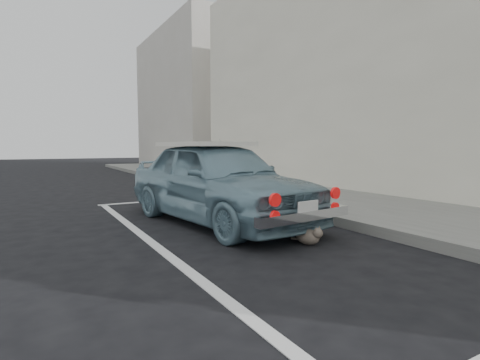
{
  "coord_description": "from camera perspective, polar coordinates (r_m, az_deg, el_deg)",
  "views": [
    {
      "loc": [
        -2.2,
        -1.55,
        1.21
      ],
      "look_at": [
        0.3,
        2.88,
        0.75
      ],
      "focal_mm": 28.0,
      "sensor_mm": 36.0,
      "label": 1
    }
  ],
  "objects": [
    {
      "name": "building_far",
      "position": [
        23.35,
        -7.97,
        11.94
      ],
      "size": [
        3.5,
        10.0,
        8.0
      ],
      "primitive_type": "cube",
      "color": "#B5AFA4",
      "rests_on": "ground"
    },
    {
      "name": "sidewalk",
      "position": [
        6.56,
        26.86,
        -5.36
      ],
      "size": [
        2.8,
        40.0,
        0.15
      ],
      "primitive_type": "cube",
      "color": "#62625E",
      "rests_on": "ground"
    },
    {
      "name": "retro_coupe",
      "position": [
        5.96,
        -3.4,
        -0.08
      ],
      "size": [
        2.05,
        4.05,
        1.32
      ],
      "rotation": [
        0.0,
        0.0,
        0.13
      ],
      "color": "#7599A9",
      "rests_on": "ground"
    },
    {
      "name": "pline_side",
      "position": [
        4.88,
        -13.3,
        -9.26
      ],
      "size": [
        0.12,
        7.0,
        0.01
      ],
      "primitive_type": "cube",
      "color": "silver",
      "rests_on": "ground"
    },
    {
      "name": "pline_front",
      "position": [
        8.58,
        -10.86,
        -3.03
      ],
      "size": [
        3.0,
        0.12,
        0.01
      ],
      "primitive_type": "cube",
      "color": "silver",
      "rests_on": "ground"
    },
    {
      "name": "cat",
      "position": [
        4.72,
        10.46,
        -8.33
      ],
      "size": [
        0.28,
        0.47,
        0.25
      ],
      "rotation": [
        0.0,
        0.0,
        0.25
      ],
      "color": "#726257",
      "rests_on": "ground"
    },
    {
      "name": "shop_building",
      "position": [
        10.43,
        28.08,
        17.16
      ],
      "size": [
        3.5,
        18.0,
        7.0
      ],
      "color": "beige",
      "rests_on": "ground"
    },
    {
      "name": "ground",
      "position": [
        2.95,
        24.44,
        -19.47
      ],
      "size": [
        80.0,
        80.0,
        0.0
      ],
      "primitive_type": "plane",
      "color": "black",
      "rests_on": "ground"
    }
  ]
}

